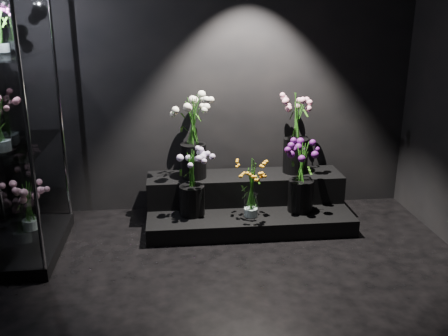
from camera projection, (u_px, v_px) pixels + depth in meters
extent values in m
plane|color=black|center=(233.00, 320.00, 3.30)|extent=(4.00, 4.00, 0.00)
plane|color=black|center=(208.00, 70.00, 4.76)|extent=(4.00, 0.00, 4.00)
plane|color=black|center=(363.00, 318.00, 0.97)|extent=(4.00, 0.00, 4.00)
cube|color=black|center=(248.00, 215.00, 4.75)|extent=(1.89, 0.84, 0.16)
cube|color=black|center=(245.00, 187.00, 4.89)|extent=(1.89, 0.42, 0.26)
cube|color=black|center=(23.00, 245.00, 4.22)|extent=(0.65, 1.09, 0.11)
cube|color=white|center=(9.00, 146.00, 3.95)|extent=(0.59, 1.03, 0.01)
cylinder|color=white|center=(251.00, 205.00, 4.51)|extent=(0.13, 0.13, 0.22)
cylinder|color=black|center=(192.00, 200.00, 4.54)|extent=(0.23, 0.23, 0.28)
cylinder|color=black|center=(300.00, 196.00, 4.62)|extent=(0.23, 0.23, 0.30)
cylinder|color=black|center=(193.00, 161.00, 4.72)|extent=(0.24, 0.24, 0.33)
cylinder|color=black|center=(295.00, 155.00, 4.87)|extent=(0.24, 0.24, 0.34)
cylinder|color=white|center=(0.00, 136.00, 3.75)|extent=(0.15, 0.15, 0.24)
cylinder|color=white|center=(0.00, 40.00, 3.82)|extent=(0.13, 0.13, 0.19)
cylinder|color=white|center=(30.00, 216.00, 4.36)|extent=(0.16, 0.16, 0.24)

